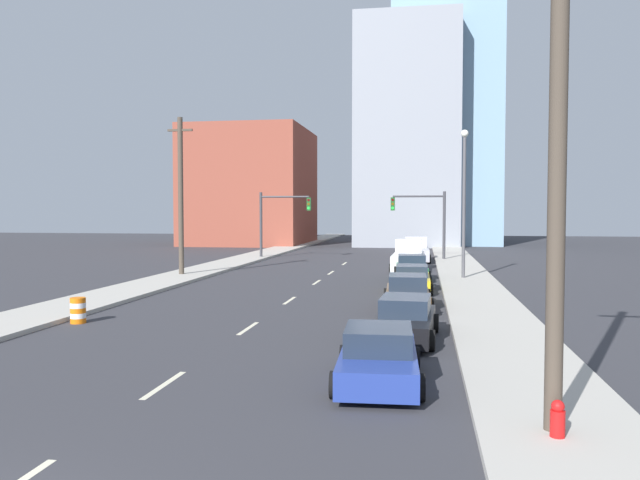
# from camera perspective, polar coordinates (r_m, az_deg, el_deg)

# --- Properties ---
(sidewalk_left) EXTENTS (3.22, 99.21, 0.18)m
(sidewalk_left) POSITION_cam_1_polar(r_m,az_deg,el_deg) (57.82, -5.41, -1.35)
(sidewalk_left) COLOR #ADA89E
(sidewalk_left) RESTS_ON ground
(sidewalk_right) EXTENTS (3.22, 99.21, 0.18)m
(sidewalk_right) POSITION_cam_1_polar(r_m,az_deg,el_deg) (55.97, 12.06, -1.53)
(sidewalk_right) COLOR #ADA89E
(sidewalk_right) RESTS_ON ground
(lane_stripe_at_8m) EXTENTS (0.16, 2.40, 0.01)m
(lane_stripe_at_8m) POSITION_cam_1_polar(r_m,az_deg,el_deg) (15.74, -14.06, -12.71)
(lane_stripe_at_8m) COLOR beige
(lane_stripe_at_8m) RESTS_ON ground
(lane_stripe_at_15m) EXTENTS (0.16, 2.40, 0.01)m
(lane_stripe_at_15m) POSITION_cam_1_polar(r_m,az_deg,el_deg) (22.40, -6.58, -8.02)
(lane_stripe_at_15m) COLOR beige
(lane_stripe_at_15m) RESTS_ON ground
(lane_stripe_at_22m) EXTENTS (0.16, 2.40, 0.01)m
(lane_stripe_at_22m) POSITION_cam_1_polar(r_m,az_deg,el_deg) (29.04, -2.79, -5.54)
(lane_stripe_at_22m) COLOR beige
(lane_stripe_at_22m) RESTS_ON ground
(lane_stripe_at_29m) EXTENTS (0.16, 2.40, 0.01)m
(lane_stripe_at_29m) POSITION_cam_1_polar(r_m,az_deg,el_deg) (36.24, -0.31, -3.89)
(lane_stripe_at_29m) COLOR beige
(lane_stripe_at_29m) RESTS_ON ground
(lane_stripe_at_35m) EXTENTS (0.16, 2.40, 0.01)m
(lane_stripe_at_35m) POSITION_cam_1_polar(r_m,az_deg,el_deg) (41.81, 1.00, -3.01)
(lane_stripe_at_35m) COLOR beige
(lane_stripe_at_35m) RESTS_ON ground
(lane_stripe_at_42m) EXTENTS (0.16, 2.40, 0.01)m
(lane_stripe_at_42m) POSITION_cam_1_polar(r_m,az_deg,el_deg) (49.01, 2.25, -2.17)
(lane_stripe_at_42m) COLOR beige
(lane_stripe_at_42m) RESTS_ON ground
(building_brick_left) EXTENTS (14.00, 16.00, 14.23)m
(building_brick_left) POSITION_cam_1_polar(r_m,az_deg,el_deg) (78.61, -6.29, 4.84)
(building_brick_left) COLOR brown
(building_brick_left) RESTS_ON ground
(building_office_center) EXTENTS (12.00, 20.00, 26.42)m
(building_office_center) POSITION_cam_1_polar(r_m,az_deg,el_deg) (80.16, 8.08, 9.16)
(building_office_center) COLOR gray
(building_office_center) RESTS_ON ground
(building_glass_right) EXTENTS (13.00, 20.00, 35.77)m
(building_glass_right) POSITION_cam_1_polar(r_m,az_deg,el_deg) (84.78, 11.30, 11.97)
(building_glass_right) COLOR #7A9EB7
(building_glass_right) RESTS_ON ground
(traffic_signal_left) EXTENTS (4.52, 0.35, 5.75)m
(traffic_signal_left) POSITION_cam_1_polar(r_m,az_deg,el_deg) (53.93, -4.04, 2.27)
(traffic_signal_left) COLOR #38383D
(traffic_signal_left) RESTS_ON ground
(traffic_signal_right) EXTENTS (4.52, 0.35, 5.75)m
(traffic_signal_right) POSITION_cam_1_polar(r_m,az_deg,el_deg) (52.45, 9.82, 2.22)
(traffic_signal_right) COLOR #38383D
(traffic_signal_right) RESTS_ON ground
(utility_pole_right_near) EXTENTS (1.60, 0.32, 10.85)m
(utility_pole_right_near) POSITION_cam_1_polar(r_m,az_deg,el_deg) (12.03, 20.92, 9.14)
(utility_pole_right_near) COLOR #473D33
(utility_pole_right_near) RESTS_ON ground
(utility_pole_left_mid) EXTENTS (1.60, 0.32, 9.98)m
(utility_pole_left_mid) POSITION_cam_1_polar(r_m,az_deg,el_deg) (40.10, -12.62, 4.00)
(utility_pole_left_mid) COLOR #473D33
(utility_pole_left_mid) RESTS_ON ground
(traffic_barrel) EXTENTS (0.56, 0.56, 0.95)m
(traffic_barrel) POSITION_cam_1_polar(r_m,az_deg,el_deg) (24.86, -21.25, -6.02)
(traffic_barrel) COLOR orange
(traffic_barrel) RESTS_ON ground
(street_lamp) EXTENTS (0.44, 0.44, 8.93)m
(street_lamp) POSITION_cam_1_polar(r_m,az_deg,el_deg) (37.94, 13.04, 4.11)
(street_lamp) COLOR #4C4C51
(street_lamp) RESTS_ON ground
(fire_hydrant) EXTENTS (0.26, 0.26, 0.84)m
(fire_hydrant) POSITION_cam_1_polar(r_m,az_deg,el_deg) (12.19, 20.90, -15.41)
(fire_hydrant) COLOR red
(fire_hydrant) RESTS_ON ground
(sedan_blue) EXTENTS (2.24, 4.43, 1.37)m
(sedan_blue) POSITION_cam_1_polar(r_m,az_deg,el_deg) (15.36, 5.37, -10.64)
(sedan_blue) COLOR navy
(sedan_blue) RESTS_ON ground
(sedan_black) EXTENTS (2.21, 4.79, 1.41)m
(sedan_black) POSITION_cam_1_polar(r_m,az_deg,el_deg) (20.41, 7.81, -7.26)
(sedan_black) COLOR black
(sedan_black) RESTS_ON ground
(sedan_brown) EXTENTS (2.17, 4.67, 1.47)m
(sedan_brown) POSITION_cam_1_polar(r_m,az_deg,el_deg) (26.51, 8.00, -4.88)
(sedan_brown) COLOR brown
(sedan_brown) RESTS_ON ground
(sedan_yellow) EXTENTS (2.11, 4.64, 1.36)m
(sedan_yellow) POSITION_cam_1_polar(r_m,az_deg,el_deg) (32.53, 8.42, -3.57)
(sedan_yellow) COLOR gold
(sedan_yellow) RESTS_ON ground
(sedan_green) EXTENTS (2.24, 4.37, 1.54)m
(sedan_green) POSITION_cam_1_polar(r_m,az_deg,el_deg) (37.68, 8.38, -2.59)
(sedan_green) COLOR #1E6033
(sedan_green) RESTS_ON ground
(pickup_truck_white) EXTENTS (2.43, 6.10, 2.16)m
(pickup_truck_white) POSITION_cam_1_polar(r_m,az_deg,el_deg) (43.74, 8.08, -1.65)
(pickup_truck_white) COLOR silver
(pickup_truck_white) RESTS_ON ground
(pickup_truck_silver) EXTENTS (2.42, 6.43, 2.02)m
(pickup_truck_silver) POSITION_cam_1_polar(r_m,az_deg,el_deg) (51.84, 8.75, -1.02)
(pickup_truck_silver) COLOR #B2B2BC
(pickup_truck_silver) RESTS_ON ground
(sedan_red) EXTENTS (2.10, 4.71, 1.39)m
(sedan_red) POSITION_cam_1_polar(r_m,az_deg,el_deg) (57.79, 8.55, -0.83)
(sedan_red) COLOR red
(sedan_red) RESTS_ON ground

